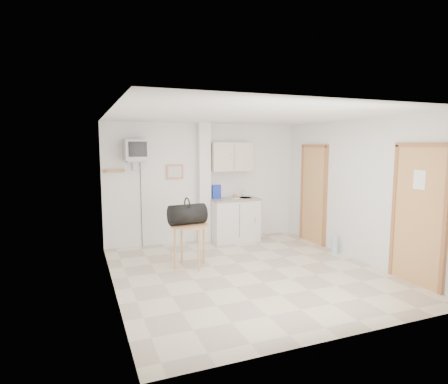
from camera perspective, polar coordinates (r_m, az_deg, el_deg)
name	(u,v)px	position (r m, az deg, el deg)	size (l,w,h in m)	color
ground	(249,272)	(6.21, 3.85, -12.09)	(4.50, 4.50, 0.00)	beige
room_envelope	(261,177)	(6.07, 5.66, 2.33)	(4.24, 4.54, 2.55)	white
kitchenette	(234,203)	(8.02, 1.46, -1.75)	(1.03, 0.58, 2.10)	silver
crt_television	(136,151)	(7.39, -13.24, 6.12)	(0.44, 0.45, 2.15)	slate
round_table	(190,230)	(6.33, -5.26, -5.80)	(0.64, 0.64, 0.73)	#BA7E4C
duffel_bag	(187,214)	(6.31, -5.63, -3.37)	(0.64, 0.39, 0.45)	black
water_bottle	(335,245)	(7.48, 16.52, -7.69)	(0.12, 0.12, 0.37)	#A3C5D7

